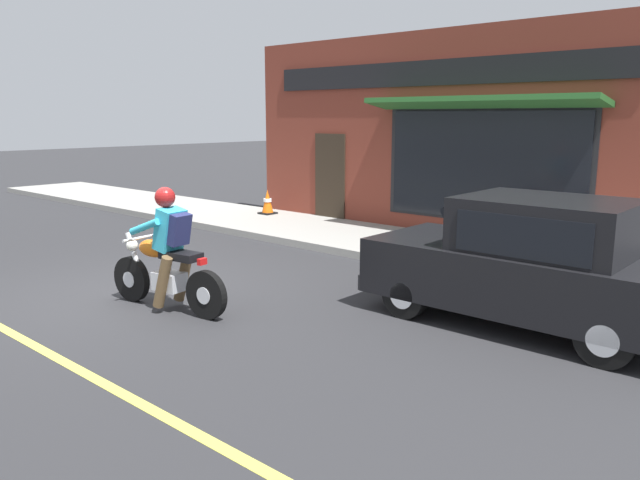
{
  "coord_description": "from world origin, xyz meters",
  "views": [
    {
      "loc": [
        -4.55,
        -7.74,
        2.5
      ],
      "look_at": [
        1.24,
        -2.54,
        0.95
      ],
      "focal_mm": 35.0,
      "sensor_mm": 36.0,
      "label": 1
    }
  ],
  "objects_px": {
    "fire_hydrant": "(498,226)",
    "motorcycle_with_rider": "(167,259)",
    "car_hatchback": "(529,264)",
    "traffic_cone": "(268,202)"
  },
  "relations": [
    {
      "from": "car_hatchback",
      "to": "traffic_cone",
      "type": "xyz_separation_m",
      "value": [
        3.35,
        8.1,
        -0.33
      ]
    },
    {
      "from": "motorcycle_with_rider",
      "to": "car_hatchback",
      "type": "height_order",
      "value": "motorcycle_with_rider"
    },
    {
      "from": "motorcycle_with_rider",
      "to": "car_hatchback",
      "type": "relative_size",
      "value": 0.53
    },
    {
      "from": "motorcycle_with_rider",
      "to": "fire_hydrant",
      "type": "relative_size",
      "value": 2.29
    },
    {
      "from": "traffic_cone",
      "to": "fire_hydrant",
      "type": "bearing_deg",
      "value": -91.49
    },
    {
      "from": "fire_hydrant",
      "to": "motorcycle_with_rider",
      "type": "bearing_deg",
      "value": 162.64
    },
    {
      "from": "motorcycle_with_rider",
      "to": "car_hatchback",
      "type": "distance_m",
      "value": 4.53
    },
    {
      "from": "fire_hydrant",
      "to": "traffic_cone",
      "type": "xyz_separation_m",
      "value": [
        0.16,
        6.13,
        -0.14
      ]
    },
    {
      "from": "car_hatchback",
      "to": "fire_hydrant",
      "type": "xyz_separation_m",
      "value": [
        3.19,
        1.97,
        -0.19
      ]
    },
    {
      "from": "motorcycle_with_rider",
      "to": "fire_hydrant",
      "type": "bearing_deg",
      "value": -17.36
    }
  ]
}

